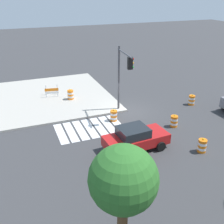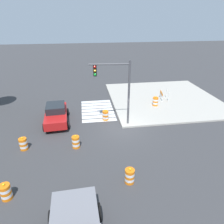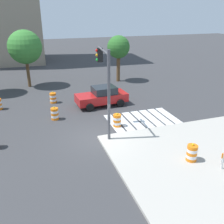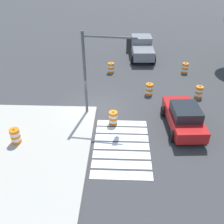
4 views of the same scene
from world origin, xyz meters
TOP-DOWN VIEW (x-y plane):
  - ground_plane at (0.00, 0.00)m, footprint 120.00×120.00m
  - crosswalk_stripes at (4.00, 1.80)m, footprint 5.10×3.20m
  - sports_car at (2.01, 5.64)m, footprint 4.41×2.35m
  - pickup_truck at (-10.33, 3.73)m, footprint 5.22×2.50m
  - traffic_barrel_near_corner at (-2.20, 3.87)m, footprint 0.56×0.56m
  - traffic_barrel_crosswalk_end at (1.79, 1.23)m, footprint 0.56×0.56m
  - traffic_barrel_median_near at (-6.36, 7.43)m, footprint 0.56×0.56m
  - traffic_barrel_median_far at (-6.16, 0.78)m, footprint 0.56×0.56m
  - traffic_barrel_far_curb at (-1.91, 7.58)m, footprint 0.56×0.56m
  - traffic_barrel_on_sidewalk at (4.02, -4.30)m, footprint 0.56×0.56m
  - traffic_light_pole at (0.70, 0.53)m, footprint 0.56×3.28m

SIDE VIEW (x-z plane):
  - ground_plane at x=0.00m, z-range 0.00..0.00m
  - crosswalk_stripes at x=4.00m, z-range 0.00..0.02m
  - traffic_barrel_near_corner at x=-2.20m, z-range -0.06..0.96m
  - traffic_barrel_crosswalk_end at x=1.79m, z-range -0.06..0.96m
  - traffic_barrel_median_near at x=-6.36m, z-range -0.06..0.96m
  - traffic_barrel_median_far at x=-6.16m, z-range -0.06..0.96m
  - traffic_barrel_far_curb at x=-1.91m, z-range -0.06..0.96m
  - traffic_barrel_on_sidewalk at x=4.02m, z-range 0.09..1.11m
  - sports_car at x=2.01m, z-range 0.00..1.63m
  - pickup_truck at x=-10.33m, z-range 0.01..1.93m
  - traffic_light_pole at x=0.70m, z-range 1.16..6.66m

